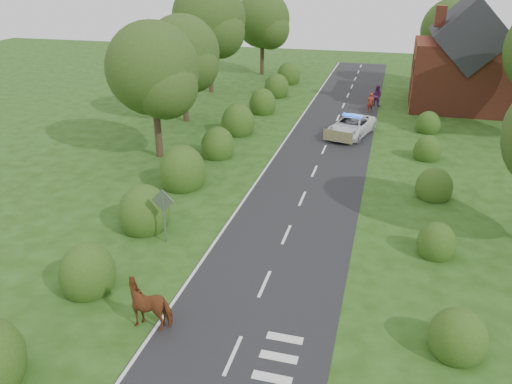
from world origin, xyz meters
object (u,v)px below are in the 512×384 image
(cow, at_px, (151,305))
(pedestrian_purple, at_px, (377,95))
(police_van, at_px, (351,126))
(road_sign, at_px, (163,208))
(pedestrian_red, at_px, (370,102))

(cow, distance_m, pedestrian_purple, 32.55)
(police_van, bearing_deg, road_sign, -94.58)
(cow, bearing_deg, road_sign, -164.57)
(road_sign, bearing_deg, pedestrian_purple, 73.92)
(police_van, bearing_deg, pedestrian_purple, 97.35)
(road_sign, distance_m, cow, 5.58)
(road_sign, distance_m, police_van, 18.76)
(pedestrian_red, height_order, pedestrian_purple, pedestrian_purple)
(cow, relative_size, pedestrian_purple, 1.10)
(road_sign, xyz_separation_m, pedestrian_red, (7.32, 24.65, -0.86))
(police_van, bearing_deg, cow, -85.85)
(cow, height_order, police_van, police_van)
(road_sign, relative_size, pedestrian_purple, 1.42)
(road_sign, relative_size, cow, 1.29)
(pedestrian_purple, bearing_deg, pedestrian_red, 105.47)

